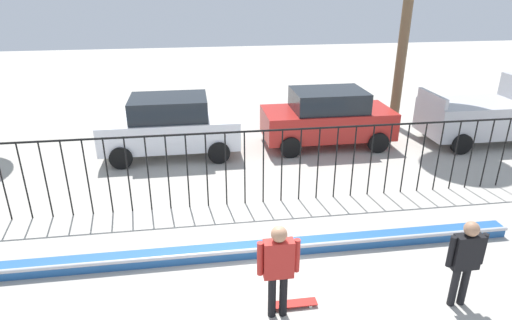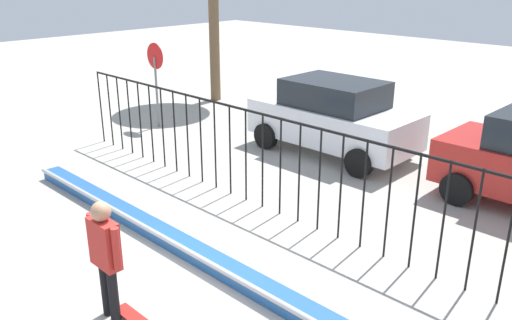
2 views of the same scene
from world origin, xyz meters
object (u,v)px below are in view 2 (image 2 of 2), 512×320
parked_car_white (333,116)px  stop_sign (156,73)px  skateboard (135,319)px  skateboarder (105,250)px

parked_car_white → stop_sign: 5.49m
skateboard → parked_car_white: parked_car_white is taller
skateboard → parked_car_white: 7.94m
stop_sign → parked_car_white: bearing=18.5°
skateboarder → stop_sign: size_ratio=0.70×
skateboarder → stop_sign: stop_sign is taller
skateboarder → stop_sign: (-7.15, 5.97, 0.57)m
parked_car_white → stop_sign: bearing=-160.0°
skateboard → skateboarder: bearing=-172.8°
skateboard → stop_sign: size_ratio=0.32×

